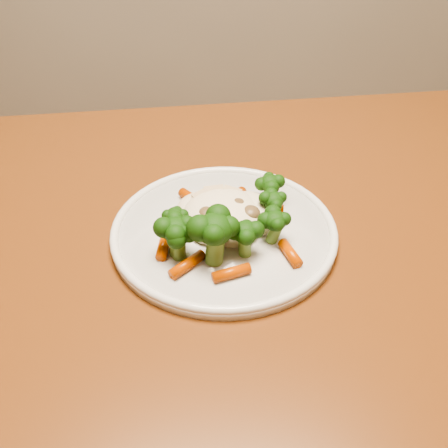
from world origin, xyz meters
The scene contains 3 objects.
dining_table centered at (0.18, 0.07, 0.64)m, with size 1.17×0.83×0.75m.
plate centered at (0.28, 0.10, 0.76)m, with size 0.26×0.26×0.01m, color white.
meal centered at (0.27, 0.09, 0.78)m, with size 0.16×0.16×0.06m.
Camera 1 is at (0.25, -0.40, 1.17)m, focal length 45.00 mm.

